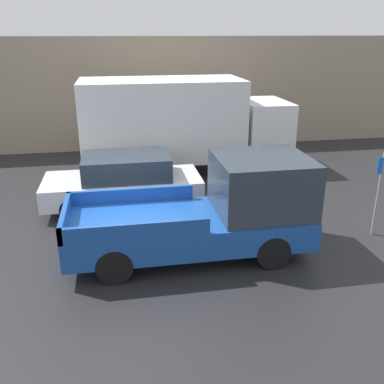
# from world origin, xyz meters

# --- Properties ---
(ground_plane) EXTENTS (60.00, 60.00, 0.00)m
(ground_plane) POSITION_xyz_m (0.00, 0.00, 0.00)
(ground_plane) COLOR #232326
(building_wall) EXTENTS (28.00, 0.15, 4.50)m
(building_wall) POSITION_xyz_m (0.00, 8.66, 2.25)
(building_wall) COLOR gray
(building_wall) RESTS_ON ground
(pickup_truck) EXTENTS (5.25, 2.07, 2.16)m
(pickup_truck) POSITION_xyz_m (1.85, -0.78, 0.99)
(pickup_truck) COLOR #194799
(pickup_truck) RESTS_ON ground
(car) EXTENTS (4.32, 1.86, 1.50)m
(car) POSITION_xyz_m (-0.05, 2.27, 0.76)
(car) COLOR silver
(car) RESTS_ON ground
(delivery_truck) EXTENTS (7.15, 2.53, 3.18)m
(delivery_truck) POSITION_xyz_m (1.99, 5.38, 1.74)
(delivery_truck) COLOR white
(delivery_truck) RESTS_ON ground
(parking_sign) EXTENTS (0.30, 0.07, 2.07)m
(parking_sign) POSITION_xyz_m (5.85, -0.63, 1.17)
(parking_sign) COLOR gray
(parking_sign) RESTS_ON ground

